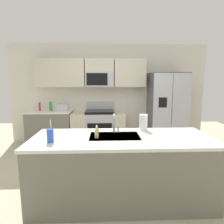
{
  "coord_description": "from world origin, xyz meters",
  "views": [
    {
      "loc": [
        -0.11,
        -3.1,
        1.64
      ],
      "look_at": [
        0.04,
        0.6,
        1.05
      ],
      "focal_mm": 30.97,
      "sensor_mm": 36.0,
      "label": 1
    }
  ],
  "objects_px": {
    "toaster": "(62,107)",
    "bottle_green": "(51,106)",
    "sink_faucet": "(114,122)",
    "range_oven": "(98,128)",
    "refrigerator": "(167,109)",
    "drink_cup_blue": "(50,136)",
    "soap_dispenser": "(97,133)",
    "pepper_mill": "(40,107)",
    "paper_towel_roll": "(143,122)"
  },
  "relations": [
    {
      "from": "toaster",
      "to": "bottle_green",
      "type": "distance_m",
      "value": 0.29
    },
    {
      "from": "sink_faucet",
      "to": "range_oven",
      "type": "bearing_deg",
      "value": 97.75
    },
    {
      "from": "toaster",
      "to": "sink_faucet",
      "type": "relative_size",
      "value": 0.99
    },
    {
      "from": "refrigerator",
      "to": "sink_faucet",
      "type": "height_order",
      "value": "refrigerator"
    },
    {
      "from": "range_oven",
      "to": "toaster",
      "type": "distance_m",
      "value": 1.05
    },
    {
      "from": "refrigerator",
      "to": "drink_cup_blue",
      "type": "distance_m",
      "value": 3.38
    },
    {
      "from": "toaster",
      "to": "sink_faucet",
      "type": "height_order",
      "value": "sink_faucet"
    },
    {
      "from": "drink_cup_blue",
      "to": "soap_dispenser",
      "type": "xyz_separation_m",
      "value": [
        0.56,
        0.16,
        -0.02
      ]
    },
    {
      "from": "pepper_mill",
      "to": "bottle_green",
      "type": "relative_size",
      "value": 0.9
    },
    {
      "from": "sink_faucet",
      "to": "drink_cup_blue",
      "type": "bearing_deg",
      "value": -154.51
    },
    {
      "from": "drink_cup_blue",
      "to": "pepper_mill",
      "type": "bearing_deg",
      "value": 110.51
    },
    {
      "from": "refrigerator",
      "to": "bottle_green",
      "type": "distance_m",
      "value": 2.95
    },
    {
      "from": "range_oven",
      "to": "refrigerator",
      "type": "height_order",
      "value": "refrigerator"
    },
    {
      "from": "pepper_mill",
      "to": "paper_towel_roll",
      "type": "xyz_separation_m",
      "value": [
        2.23,
        -2.03,
        0.01
      ]
    },
    {
      "from": "bottle_green",
      "to": "refrigerator",
      "type": "bearing_deg",
      "value": -0.72
    },
    {
      "from": "toaster",
      "to": "paper_towel_roll",
      "type": "xyz_separation_m",
      "value": [
        1.65,
        -1.98,
        0.03
      ]
    },
    {
      "from": "bottle_green",
      "to": "sink_faucet",
      "type": "relative_size",
      "value": 0.83
    },
    {
      "from": "refrigerator",
      "to": "paper_towel_roll",
      "type": "xyz_separation_m",
      "value": [
        -1.0,
        -1.96,
        0.09
      ]
    },
    {
      "from": "pepper_mill",
      "to": "paper_towel_roll",
      "type": "distance_m",
      "value": 3.01
    },
    {
      "from": "bottle_green",
      "to": "drink_cup_blue",
      "type": "height_order",
      "value": "drink_cup_blue"
    },
    {
      "from": "bottle_green",
      "to": "paper_towel_roll",
      "type": "relative_size",
      "value": 0.98
    },
    {
      "from": "pepper_mill",
      "to": "bottle_green",
      "type": "distance_m",
      "value": 0.29
    },
    {
      "from": "range_oven",
      "to": "drink_cup_blue",
      "type": "xyz_separation_m",
      "value": [
        -0.51,
        -2.59,
        0.54
      ]
    },
    {
      "from": "toaster",
      "to": "bottle_green",
      "type": "bearing_deg",
      "value": 176.54
    },
    {
      "from": "paper_towel_roll",
      "to": "bottle_green",
      "type": "bearing_deg",
      "value": 134.26
    },
    {
      "from": "range_oven",
      "to": "soap_dispenser",
      "type": "relative_size",
      "value": 8.0
    },
    {
      "from": "bottle_green",
      "to": "range_oven",
      "type": "bearing_deg",
      "value": 1.68
    },
    {
      "from": "toaster",
      "to": "refrigerator",
      "type": "bearing_deg",
      "value": -0.42
    },
    {
      "from": "range_oven",
      "to": "drink_cup_blue",
      "type": "distance_m",
      "value": 2.69
    },
    {
      "from": "refrigerator",
      "to": "drink_cup_blue",
      "type": "relative_size",
      "value": 6.52
    },
    {
      "from": "drink_cup_blue",
      "to": "soap_dispenser",
      "type": "bearing_deg",
      "value": 15.88
    },
    {
      "from": "toaster",
      "to": "sink_faucet",
      "type": "bearing_deg",
      "value": -60.83
    },
    {
      "from": "toaster",
      "to": "pepper_mill",
      "type": "relative_size",
      "value": 1.32
    },
    {
      "from": "sink_faucet",
      "to": "bottle_green",
      "type": "bearing_deg",
      "value": 124.52
    },
    {
      "from": "range_oven",
      "to": "sink_faucet",
      "type": "height_order",
      "value": "sink_faucet"
    },
    {
      "from": "toaster",
      "to": "drink_cup_blue",
      "type": "relative_size",
      "value": 0.99
    },
    {
      "from": "toaster",
      "to": "sink_faucet",
      "type": "distance_m",
      "value": 2.46
    },
    {
      "from": "refrigerator",
      "to": "toaster",
      "type": "distance_m",
      "value": 2.66
    },
    {
      "from": "refrigerator",
      "to": "paper_towel_roll",
      "type": "bearing_deg",
      "value": -117.14
    },
    {
      "from": "range_oven",
      "to": "paper_towel_roll",
      "type": "xyz_separation_m",
      "value": [
        0.75,
        -2.03,
        0.58
      ]
    },
    {
      "from": "drink_cup_blue",
      "to": "range_oven",
      "type": "bearing_deg",
      "value": 78.85
    },
    {
      "from": "toaster",
      "to": "bottle_green",
      "type": "relative_size",
      "value": 1.19
    },
    {
      "from": "range_oven",
      "to": "paper_towel_roll",
      "type": "height_order",
      "value": "paper_towel_roll"
    },
    {
      "from": "refrigerator",
      "to": "pepper_mill",
      "type": "bearing_deg",
      "value": 178.77
    },
    {
      "from": "sink_faucet",
      "to": "paper_towel_roll",
      "type": "relative_size",
      "value": 1.17
    },
    {
      "from": "bottle_green",
      "to": "paper_towel_roll",
      "type": "bearing_deg",
      "value": -45.74
    },
    {
      "from": "range_oven",
      "to": "refrigerator",
      "type": "relative_size",
      "value": 0.74
    },
    {
      "from": "range_oven",
      "to": "toaster",
      "type": "bearing_deg",
      "value": -176.66
    },
    {
      "from": "bottle_green",
      "to": "soap_dispenser",
      "type": "relative_size",
      "value": 1.38
    },
    {
      "from": "refrigerator",
      "to": "soap_dispenser",
      "type": "height_order",
      "value": "refrigerator"
    }
  ]
}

